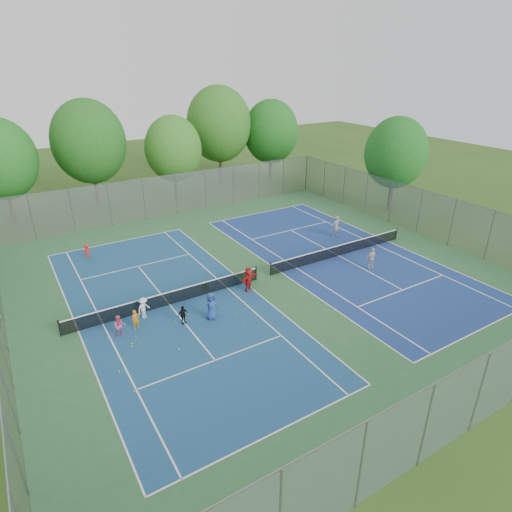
{
  "coord_description": "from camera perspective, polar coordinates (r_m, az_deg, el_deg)",
  "views": [
    {
      "loc": [
        -14.43,
        -22.53,
        14.14
      ],
      "look_at": [
        0.0,
        1.0,
        1.3
      ],
      "focal_mm": 30.0,
      "sensor_mm": 36.0,
      "label": 1
    }
  ],
  "objects": [
    {
      "name": "fence_south",
      "position": [
        19.96,
        27.58,
        -15.93
      ],
      "size": [
        32.0,
        0.1,
        4.0
      ],
      "primitive_type": "cube",
      "color": "gray",
      "rests_on": "ground"
    },
    {
      "name": "ground",
      "position": [
        30.26,
        0.99,
        -2.91
      ],
      "size": [
        120.0,
        120.0,
        0.0
      ],
      "primitive_type": "plane",
      "color": "#2C4D18",
      "rests_on": "ground"
    },
    {
      "name": "tennis_ball_8",
      "position": [
        26.37,
        -9.03,
        -7.75
      ],
      "size": [
        0.07,
        0.07,
        0.07
      ],
      "primitive_type": "sphere",
      "color": "#B1CB2F",
      "rests_on": "ground"
    },
    {
      "name": "ball_crate",
      "position": [
        27.76,
        -14.96,
        -6.29
      ],
      "size": [
        0.37,
        0.37,
        0.27
      ],
      "primitive_type": "cube",
      "rotation": [
        0.0,
        0.0,
        0.2
      ],
      "color": "#1745AD",
      "rests_on": "ground"
    },
    {
      "name": "fence_north",
      "position": [
        42.9,
        -10.64,
        8.08
      ],
      "size": [
        32.0,
        0.1,
        4.0
      ],
      "primitive_type": "cube",
      "color": "gray",
      "rests_on": "ground"
    },
    {
      "name": "tennis_ball_4",
      "position": [
        26.07,
        -2.85,
        -7.84
      ],
      "size": [
        0.07,
        0.07,
        0.07
      ],
      "primitive_type": "sphere",
      "color": "gold",
      "rests_on": "ground"
    },
    {
      "name": "student_f",
      "position": [
        28.26,
        -0.99,
        -3.11
      ],
      "size": [
        1.65,
        1.05,
        1.7
      ],
      "primitive_type": "imported",
      "rotation": [
        0.0,
        0.0,
        0.38
      ],
      "color": "#AC1A18",
      "rests_on": "ground"
    },
    {
      "name": "tennis_ball_11",
      "position": [
        23.64,
        -10.27,
        -12.16
      ],
      "size": [
        0.07,
        0.07,
        0.07
      ],
      "primitive_type": "sphere",
      "color": "#E3ED37",
      "rests_on": "ground"
    },
    {
      "name": "student_d",
      "position": [
        25.36,
        -9.7,
        -7.75
      ],
      "size": [
        0.74,
        0.43,
        1.19
      ],
      "primitive_type": "imported",
      "rotation": [
        0.0,
        0.0,
        0.22
      ],
      "color": "black",
      "rests_on": "ground"
    },
    {
      "name": "tree_nl",
      "position": [
        46.93,
        -21.4,
        13.99
      ],
      "size": [
        7.2,
        7.2,
        10.69
      ],
      "color": "#443326",
      "rests_on": "ground"
    },
    {
      "name": "child_far_baseline",
      "position": [
        35.4,
        -21.61,
        0.57
      ],
      "size": [
        0.75,
        0.43,
        1.15
      ],
      "primitive_type": "imported",
      "rotation": [
        0.0,
        0.0,
        3.14
      ],
      "color": "red",
      "rests_on": "ground"
    },
    {
      "name": "tree_nr",
      "position": [
        52.58,
        -4.96,
        17.1
      ],
      "size": [
        7.6,
        7.6,
        11.42
      ],
      "color": "#443326",
      "rests_on": "ground"
    },
    {
      "name": "student_a",
      "position": [
        25.53,
        -15.74,
        -8.15
      ],
      "size": [
        0.48,
        0.36,
        1.2
      ],
      "primitive_type": "imported",
      "rotation": [
        0.0,
        0.0,
        0.18
      ],
      "color": "orange",
      "rests_on": "ground"
    },
    {
      "name": "tennis_ball_6",
      "position": [
        25.35,
        -1.81,
        -8.89
      ],
      "size": [
        0.07,
        0.07,
        0.07
      ],
      "primitive_type": "sphere",
      "color": "#A2C32D",
      "rests_on": "ground"
    },
    {
      "name": "tennis_ball_2",
      "position": [
        25.85,
        -10.68,
        -8.62
      ],
      "size": [
        0.07,
        0.07,
        0.07
      ],
      "primitive_type": "sphere",
      "color": "gold",
      "rests_on": "ground"
    },
    {
      "name": "net_right",
      "position": [
        33.97,
        11.01,
        0.7
      ],
      "size": [
        12.87,
        0.1,
        0.91
      ],
      "primitive_type": "cube",
      "color": "black",
      "rests_on": "ground"
    },
    {
      "name": "student_b",
      "position": [
        25.09,
        -17.72,
        -8.89
      ],
      "size": [
        0.72,
        0.61,
        1.33
      ],
      "primitive_type": "imported",
      "rotation": [
        0.0,
        0.0,
        -0.17
      ],
      "color": "#CB4E77",
      "rests_on": "ground"
    },
    {
      "name": "tennis_ball_0",
      "position": [
        22.91,
        -17.79,
        -14.48
      ],
      "size": [
        0.07,
        0.07,
        0.07
      ],
      "primitive_type": "sphere",
      "color": "yellow",
      "rests_on": "ground"
    },
    {
      "name": "tree_ne",
      "position": [
        54.0,
        2.0,
        16.23
      ],
      "size": [
        6.6,
        6.6,
        9.77
      ],
      "color": "#443326",
      "rests_on": "ground"
    },
    {
      "name": "tennis_ball_3",
      "position": [
        24.61,
        -16.22,
        -11.18
      ],
      "size": [
        0.07,
        0.07,
        0.07
      ],
      "primitive_type": "sphere",
      "color": "#CED431",
      "rests_on": "ground"
    },
    {
      "name": "teen_court_b",
      "position": [
        32.27,
        15.13,
        -0.3
      ],
      "size": [
        1.01,
        0.47,
        1.69
      ],
      "primitive_type": "imported",
      "rotation": [
        0.0,
        0.0,
        -0.06
      ],
      "color": "beige",
      "rests_on": "ground"
    },
    {
      "name": "fence_east",
      "position": [
        39.76,
        20.97,
        5.49
      ],
      "size": [
        0.1,
        32.0,
        4.0
      ],
      "primitive_type": "cube",
      "rotation": [
        0.0,
        0.0,
        1.57
      ],
      "color": "gray",
      "rests_on": "ground"
    },
    {
      "name": "tree_nc",
      "position": [
        47.35,
        -10.97,
        13.86
      ],
      "size": [
        6.0,
        6.0,
        8.85
      ],
      "color": "#443326",
      "rests_on": "ground"
    },
    {
      "name": "tennis_ball_10",
      "position": [
        25.47,
        -19.22,
        -10.29
      ],
      "size": [
        0.07,
        0.07,
        0.07
      ],
      "primitive_type": "sphere",
      "color": "#AFD230",
      "rests_on": "ground"
    },
    {
      "name": "tree_side_e",
      "position": [
        44.75,
        18.15,
        12.93
      ],
      "size": [
        6.0,
        6.0,
        9.2
      ],
      "color": "#443326",
      "rests_on": "ground"
    },
    {
      "name": "court_left",
      "position": [
        27.61,
        -11.45,
        -6.38
      ],
      "size": [
        10.97,
        23.77,
        0.01
      ],
      "primitive_type": "cube",
      "color": "navy",
      "rests_on": "court_pad"
    },
    {
      "name": "court_pad",
      "position": [
        30.26,
        0.99,
        -2.9
      ],
      "size": [
        32.0,
        32.0,
        0.01
      ],
      "primitive_type": "cube",
      "color": "#2B5B32",
      "rests_on": "ground"
    },
    {
      "name": "ball_hopper",
      "position": [
        28.84,
        -6.79,
        -3.98
      ],
      "size": [
        0.35,
        0.35,
        0.56
      ],
      "primitive_type": "cube",
      "rotation": [
        0.0,
        0.0,
        0.28
      ],
      "color": "green",
      "rests_on": "ground"
    },
    {
      "name": "court_right",
      "position": [
        34.15,
        10.96,
        0.03
      ],
      "size": [
        10.97,
        23.77,
        0.01
      ],
      "primitive_type": "cube",
      "color": "navy",
      "rests_on": "court_pad"
    },
    {
      "name": "student_c",
      "position": [
        26.35,
        -14.75,
        -6.72
      ],
      "size": [
        1.0,
        0.84,
        1.35
      ],
      "primitive_type": "imported",
      "rotation": [
        0.0,
        0.0,
        0.47
      ],
      "color": "silver",
      "rests_on": "ground"
    },
    {
      "name": "tennis_ball_1",
      "position": [
        24.39,
        -16.21,
        -11.55
      ],
      "size": [
        0.07,
        0.07,
        0.07
      ],
      "primitive_type": "sphere",
      "color": "#D5EC36",
      "rests_on": "ground"
    },
    {
      "name": "tennis_ball_5",
      "position": [
        27.27,
        -1.55,
        -6.21
      ],
      "size": [
        0.07,
        0.07,
        0.07
      ],
      "primitive_type": "sphere",
      "color": "#AED431",
      "rests_on": "ground"
    },
    {
      "name": "instructor",
      "position": [
        37.55,
        10.6,
        3.91
      ],
      "size": [
        0.69,
        0.46,
        1.87
      ],
      "primitive_type": "imported",
      "rotation": [
        0.0,
        0.0,
        3.16
      ],
      "color": "gray",
      "rests_on": "ground"
    },
    {
      "name": "tennis_ball_9",
      "position": [
        21.62,
        -15.98,
        -16.97
      ],
      "size": [
        0.07,
        0.07,
        0.07
      ],
      "primitive_type": "sphere",
      "color": "#ACD030",
      "rests_on": "ground"
    },
    {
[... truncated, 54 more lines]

